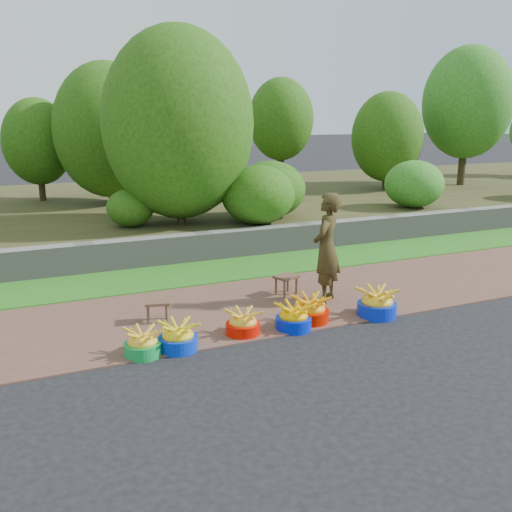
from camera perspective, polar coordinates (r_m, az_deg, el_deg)
name	(u,v)px	position (r m, az deg, el deg)	size (l,w,h in m)	color
ground_plane	(306,333)	(7.54, 5.07, -7.65)	(120.00, 120.00, 0.00)	black
dirt_shoulder	(266,304)	(8.58, 1.00, -4.78)	(80.00, 2.50, 0.02)	brown
grass_verge	(219,270)	(10.34, -3.70, -1.44)	(80.00, 1.50, 0.04)	#2D7A1D
retaining_wall	(204,247)	(11.05, -5.27, 0.92)	(80.00, 0.35, 0.55)	gray
earth_bank	(144,210)	(15.69, -11.12, 4.56)	(80.00, 10.00, 0.50)	#403E1D
vegetation	(108,128)	(14.00, -14.60, 12.30)	(35.59, 7.96, 4.36)	#2F2616
basin_a	(143,344)	(6.92, -11.27, -8.60)	(0.44, 0.44, 0.33)	#16953E
basin_b	(178,337)	(7.00, -7.80, -8.07)	(0.48, 0.48, 0.36)	#0731CE
basin_c	(243,324)	(7.39, -1.32, -6.80)	(0.45, 0.45, 0.33)	red
basin_d	(294,318)	(7.58, 3.77, -6.20)	(0.48, 0.48, 0.36)	#031ED5
basin_e	(310,311)	(7.84, 5.45, -5.45)	(0.51, 0.51, 0.38)	#BC1300
basin_f	(377,304)	(8.21, 12.00, -4.69)	(0.55, 0.55, 0.41)	#0825CC
stool_left	(157,305)	(7.89, -9.87, -4.87)	(0.38, 0.32, 0.29)	brown
stool_right	(286,279)	(8.91, 3.05, -2.34)	(0.42, 0.37, 0.31)	brown
vendor_woman	(326,248)	(8.51, 7.06, 0.81)	(0.60, 0.39, 1.65)	black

